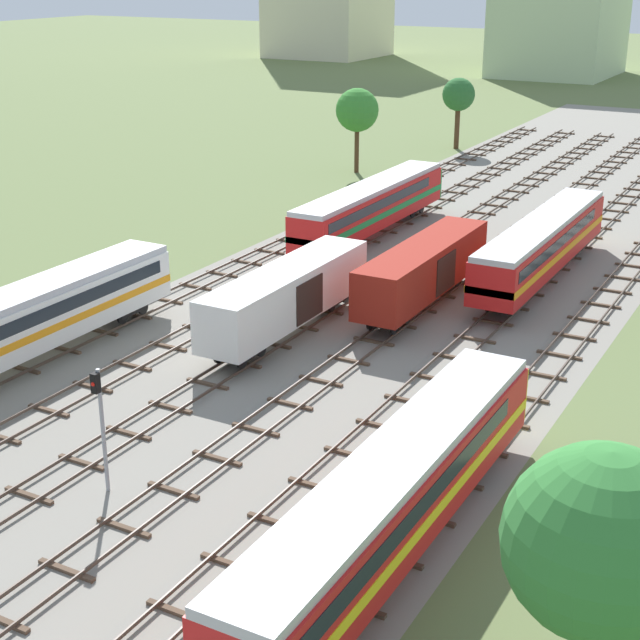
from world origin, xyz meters
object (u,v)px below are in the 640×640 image
(freight_boxcar_centre_left_mid, at_px, (287,294))
(freight_boxcar_centre_midfar, at_px, (424,268))
(diesel_railcar_centre_right_far, at_px, (542,243))
(signal_post_nearest, at_px, (100,415))
(passenger_coach_far_left_near, at_px, (11,324))
(diesel_railcar_right_nearest, at_px, (395,493))
(diesel_railcar_left_farther, at_px, (371,205))

(freight_boxcar_centre_left_mid, relative_size, freight_boxcar_centre_midfar, 1.00)
(diesel_railcar_centre_right_far, height_order, signal_post_nearest, signal_post_nearest)
(passenger_coach_far_left_near, relative_size, freight_boxcar_centre_midfar, 1.57)
(freight_boxcar_centre_midfar, xyz_separation_m, diesel_railcar_centre_right_far, (4.70, 8.24, 0.15))
(diesel_railcar_right_nearest, relative_size, diesel_railcar_left_farther, 1.00)
(freight_boxcar_centre_left_mid, distance_m, freight_boxcar_centre_midfar, 9.26)
(passenger_coach_far_left_near, height_order, diesel_railcar_centre_right_far, same)
(diesel_railcar_left_farther, bearing_deg, diesel_railcar_right_nearest, -62.89)
(passenger_coach_far_left_near, xyz_separation_m, freight_boxcar_centre_midfar, (14.11, 19.04, -0.16))
(signal_post_nearest, bearing_deg, freight_boxcar_centre_left_mid, 97.47)
(freight_boxcar_centre_midfar, bearing_deg, diesel_railcar_right_nearest, -69.06)
(freight_boxcar_centre_midfar, relative_size, diesel_railcar_centre_right_far, 0.68)
(passenger_coach_far_left_near, distance_m, freight_boxcar_centre_midfar, 23.70)
(signal_post_nearest, bearing_deg, diesel_railcar_left_farther, 100.51)
(freight_boxcar_centre_midfar, bearing_deg, diesel_railcar_left_farther, 127.70)
(freight_boxcar_centre_left_mid, height_order, diesel_railcar_left_farther, diesel_railcar_left_farther)
(passenger_coach_far_left_near, distance_m, diesel_railcar_left_farther, 31.56)
(passenger_coach_far_left_near, bearing_deg, freight_boxcar_centre_left_mid, 49.60)
(diesel_railcar_right_nearest, xyz_separation_m, signal_post_nearest, (-11.75, -1.29, 0.72))
(diesel_railcar_right_nearest, bearing_deg, diesel_railcar_left_farther, 117.11)
(diesel_railcar_right_nearest, relative_size, freight_boxcar_centre_left_mid, 1.46)
(freight_boxcar_centre_left_mid, bearing_deg, diesel_railcar_right_nearest, -49.63)
(freight_boxcar_centre_left_mid, bearing_deg, diesel_railcar_left_farther, 103.15)
(freight_boxcar_centre_left_mid, distance_m, diesel_railcar_left_farther, 20.70)
(diesel_railcar_centre_right_far, distance_m, signal_post_nearest, 34.82)
(diesel_railcar_right_nearest, distance_m, diesel_railcar_left_farther, 41.27)
(diesel_railcar_right_nearest, xyz_separation_m, diesel_railcar_centre_right_far, (-4.70, 32.80, 0.00))
(diesel_railcar_left_farther, bearing_deg, passenger_coach_far_left_near, -98.57)
(diesel_railcar_right_nearest, height_order, passenger_coach_far_left_near, same)
(freight_boxcar_centre_midfar, bearing_deg, passenger_coach_far_left_near, -126.55)
(freight_boxcar_centre_left_mid, height_order, diesel_railcar_centre_right_far, diesel_railcar_centre_right_far)
(freight_boxcar_centre_left_mid, relative_size, diesel_railcar_centre_right_far, 0.68)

